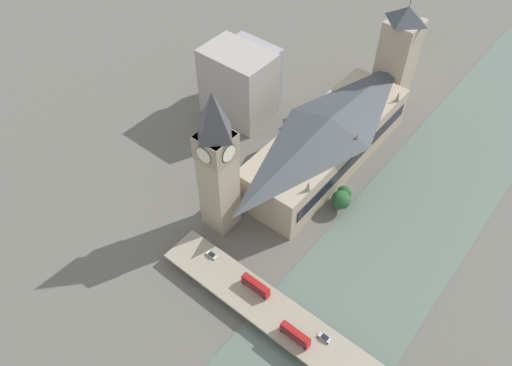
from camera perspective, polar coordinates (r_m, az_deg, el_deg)
ground_plane at (r=228.78m, az=10.45°, el=-0.59°), size 600.00×600.00×0.00m
river_water at (r=222.18m, az=17.23°, el=-4.34°), size 50.32×360.00×0.30m
parliament_hall at (r=230.24m, az=8.18°, el=4.85°), size 30.34×95.65×26.49m
clock_tower at (r=186.89m, az=-4.49°, el=2.49°), size 13.04×13.04×67.85m
victoria_tower at (r=265.59m, az=15.83°, el=13.70°), size 15.90×15.90×57.57m
road_bridge at (r=181.29m, az=6.77°, el=-17.77°), size 132.64×15.98×4.82m
double_decker_bus_lead at (r=186.49m, az=-0.03°, el=-11.63°), size 11.94×2.56×4.86m
double_decker_bus_mid at (r=177.90m, az=4.49°, el=-16.88°), size 11.66×2.50×5.05m
car_northbound_lead at (r=180.77m, az=7.85°, el=-17.11°), size 4.67×1.92×1.36m
car_southbound_lead at (r=196.89m, az=-5.10°, el=-8.18°), size 4.72×1.91×1.38m
city_block_west at (r=251.93m, az=-2.06°, el=11.20°), size 33.82×22.96×36.64m
city_block_center at (r=262.46m, az=-0.76°, el=12.21°), size 27.35×21.15×31.41m
tree_embankment_near at (r=215.01m, az=9.66°, el=-1.90°), size 8.19×8.19×10.58m
tree_embankment_mid at (r=219.64m, az=10.03°, el=-1.14°), size 6.44×6.44×8.34m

